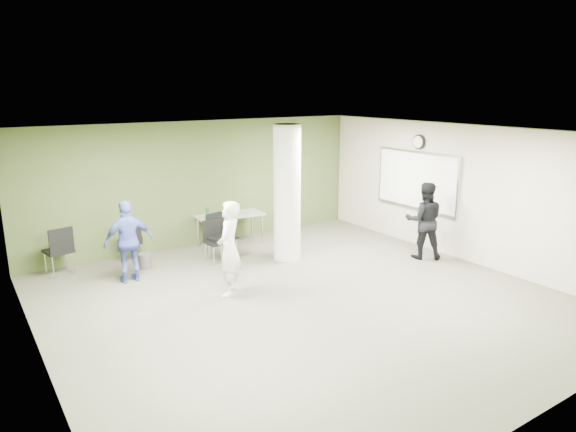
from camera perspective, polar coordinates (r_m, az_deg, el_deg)
floor at (r=8.80m, az=1.71°, el=-9.34°), size 8.00×8.00×0.00m
ceiling at (r=8.11m, az=1.86°, el=9.14°), size 8.00×8.00×0.00m
wall_back at (r=11.76m, az=-9.62°, el=3.59°), size 8.00×2.80×0.02m
wall_left at (r=6.93m, az=-26.37°, el=-5.04°), size 0.02×8.00×2.80m
wall_right_cream at (r=11.10m, az=18.86°, el=2.41°), size 0.02×8.00×2.80m
column at (r=10.51m, az=-0.11°, el=2.55°), size 0.56×0.56×2.80m
whiteboard at (r=11.78m, az=14.06°, el=3.87°), size 0.05×2.30×1.30m
wall_clock at (r=11.67m, az=14.31°, el=7.99°), size 0.06×0.32×0.32m
folding_table at (r=11.66m, az=-6.55°, el=-0.07°), size 1.55×0.76×0.97m
wastebasket at (r=10.65m, az=-15.63°, el=-4.82°), size 0.25×0.25×0.29m
chair_back_left at (r=10.67m, az=-24.04°, el=-3.20°), size 0.55×0.55×0.95m
chair_back_right at (r=10.97m, az=-16.99°, el=-2.39°), size 0.55×0.55×0.87m
chair_table_left at (r=10.76m, az=-7.64°, el=-1.84°), size 0.59×0.59×0.98m
chair_table_right at (r=10.69m, az=-8.14°, el=-2.38°), size 0.45×0.45×0.86m
woman_white at (r=8.82m, az=-6.55°, el=-3.63°), size 0.71×0.70×1.66m
man_black at (r=11.05m, az=14.89°, el=-0.49°), size 1.00×0.97×1.62m
man_blue at (r=9.82m, az=-17.29°, el=-2.73°), size 0.90×0.38×1.53m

